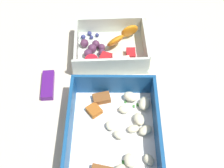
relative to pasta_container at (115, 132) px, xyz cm
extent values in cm
cube|color=beige|center=(12.30, 0.93, -2.66)|extent=(80.00, 80.00, 2.00)
cube|color=white|center=(-0.16, 0.32, -1.36)|extent=(20.45, 16.09, 0.60)
cube|color=#19518C|center=(9.74, 0.28, 1.39)|extent=(0.66, 16.01, 4.90)
cube|color=#19518C|center=(-0.12, 8.02, 1.39)|extent=(19.19, 0.68, 4.90)
cube|color=#19518C|center=(-0.19, -7.38, 1.39)|extent=(19.19, 0.68, 4.90)
ellipsoid|color=beige|center=(2.76, -4.42, -0.13)|extent=(3.10, 2.57, 1.34)
ellipsoid|color=beige|center=(-5.06, -5.75, -0.31)|extent=(2.63, 2.39, 1.08)
ellipsoid|color=beige|center=(-5.34, -2.50, -0.12)|extent=(3.10, 2.55, 1.34)
ellipsoid|color=beige|center=(0.46, -5.48, -0.17)|extent=(2.84, 3.11, 1.28)
ellipsoid|color=beige|center=(-0.41, -0.63, -0.34)|extent=(2.42, 2.52, 1.03)
ellipsoid|color=beige|center=(0.85, -3.30, -0.31)|extent=(2.00, 2.46, 1.08)
ellipsoid|color=beige|center=(6.20, -5.63, -0.01)|extent=(3.33, 2.61, 1.50)
ellipsoid|color=beige|center=(4.94, -1.61, -0.34)|extent=(2.18, 2.47, 1.03)
ellipsoid|color=beige|center=(7.80, -3.04, -0.07)|extent=(3.02, 3.42, 1.42)
ellipsoid|color=beige|center=(1.43, 1.03, -0.35)|extent=(2.45, 2.19, 1.01)
cube|color=brown|center=(7.68, 2.62, -0.49)|extent=(2.86, 3.73, 1.14)
cube|color=#AD5B1E|center=(4.92, 3.97, -0.56)|extent=(3.44, 3.38, 1.00)
cube|color=#387A33|center=(6.48, -4.40, -0.96)|extent=(0.60, 0.40, 0.20)
cube|color=#387A33|center=(6.13, -3.64, -0.96)|extent=(0.60, 0.40, 0.20)
cube|color=#387A33|center=(7.16, -2.06, -0.96)|extent=(0.60, 0.40, 0.20)
cube|color=#387A33|center=(-5.26, -1.38, -0.96)|extent=(0.60, 0.40, 0.20)
cube|color=silver|center=(21.30, 0.86, -1.36)|extent=(14.23, 16.43, 0.60)
cube|color=silver|center=(14.87, 0.54, 0.92)|extent=(1.38, 15.79, 3.97)
cube|color=silver|center=(27.72, 1.18, 0.92)|extent=(1.38, 15.79, 3.97)
cube|color=silver|center=(20.92, 8.44, 0.92)|extent=(12.28, 1.21, 3.97)
cube|color=silver|center=(21.68, -6.72, 0.92)|extent=(12.28, 1.21, 3.97)
ellipsoid|color=orange|center=(22.10, -0.09, 1.14)|extent=(5.54, 5.59, 4.21)
ellipsoid|color=orange|center=(25.27, -3.32, 1.20)|extent=(3.98, 4.77, 4.32)
cube|color=red|center=(19.40, -3.48, -0.27)|extent=(2.66, 2.01, 1.58)
cube|color=red|center=(17.59, 2.11, -0.15)|extent=(3.63, 3.18, 1.82)
cube|color=#F4EACC|center=(17.03, -1.82, -0.23)|extent=(2.43, 3.02, 1.66)
sphere|color=#562D4C|center=(22.57, 6.87, -0.10)|extent=(1.92, 1.92, 1.92)
sphere|color=#562D4C|center=(20.89, 5.04, -0.07)|extent=(1.98, 1.98, 1.98)
sphere|color=#562D4C|center=(21.47, 2.98, -0.26)|extent=(1.60, 1.60, 1.60)
sphere|color=#562D4C|center=(19.35, 5.86, -0.07)|extent=(1.98, 1.98, 1.98)
sphere|color=#562D4C|center=(22.40, 4.31, -0.18)|extent=(1.77, 1.77, 1.77)
sphere|color=#562D4C|center=(19.77, 2.84, -0.25)|extent=(1.62, 1.62, 1.62)
cone|color=red|center=(16.71, 4.94, 0.03)|extent=(2.74, 2.74, 2.19)
sphere|color=navy|center=(25.07, 5.42, -0.59)|extent=(0.94, 0.94, 0.94)
sphere|color=navy|center=(25.07, 7.33, -0.50)|extent=(1.13, 1.13, 1.13)
sphere|color=navy|center=(26.31, 5.95, -0.54)|extent=(1.05, 1.05, 1.05)
sphere|color=navy|center=(25.84, 4.15, -0.61)|extent=(0.91, 0.91, 0.91)
cube|color=#51197A|center=(11.35, 13.71, -1.06)|extent=(7.18, 2.98, 1.20)
camera|label=1|loc=(-25.99, 0.40, 46.83)|focal=47.72mm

